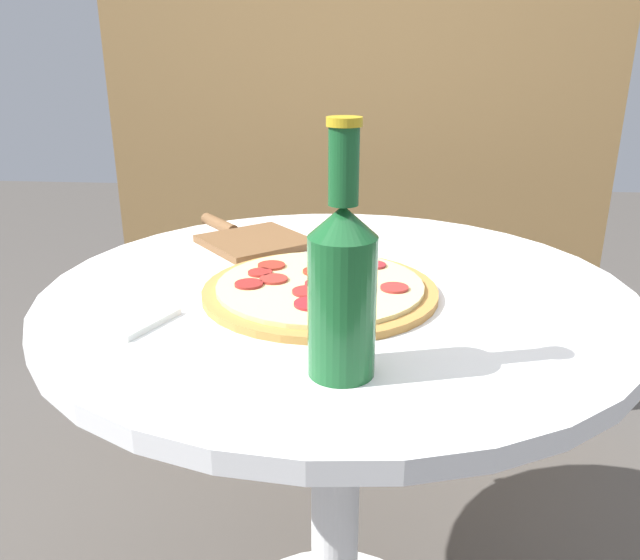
# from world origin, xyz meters

# --- Properties ---
(table) EXTENTS (0.80, 0.80, 0.69)m
(table) POSITION_xyz_m (0.00, 0.00, 0.52)
(table) COLOR white
(table) RESTS_ON ground_plane
(fence_panel) EXTENTS (1.29, 0.04, 1.87)m
(fence_panel) POSITION_xyz_m (0.00, 0.82, 0.94)
(fence_panel) COLOR olive
(fence_panel) RESTS_ON ground_plane
(pizza) EXTENTS (0.31, 0.31, 0.02)m
(pizza) POSITION_xyz_m (-0.02, -0.04, 0.70)
(pizza) COLOR #B77F3D
(pizza) RESTS_ON table
(beer_bottle) EXTENTS (0.07, 0.07, 0.25)m
(beer_bottle) POSITION_xyz_m (0.02, -0.25, 0.78)
(beer_bottle) COLOR #195628
(beer_bottle) RESTS_ON table
(pizza_paddle) EXTENTS (0.24, 0.26, 0.02)m
(pizza_paddle) POSITION_xyz_m (-0.16, 0.19, 0.69)
(pizza_paddle) COLOR brown
(pizza_paddle) RESTS_ON table
(napkin) EXTENTS (0.18, 0.14, 0.01)m
(napkin) POSITION_xyz_m (-0.27, -0.14, 0.69)
(napkin) COLOR white
(napkin) RESTS_ON table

